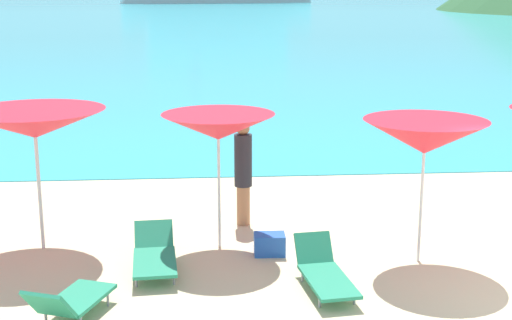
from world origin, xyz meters
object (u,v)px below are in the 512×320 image
lounge_chair_6 (324,272)px  lounge_chair_9 (70,300)px  umbrella_3 (218,127)px  cooler_box (270,244)px  lounge_chair_4 (154,254)px  umbrella_4 (425,137)px  umbrella_2 (34,124)px  beachgoer_2 (243,170)px

lounge_chair_6 → lounge_chair_9: bearing=-174.2°
umbrella_3 → cooler_box: (0.80, -0.44, -1.86)m
lounge_chair_6 → lounge_chair_9: size_ratio=1.07×
lounge_chair_4 → lounge_chair_6: (2.47, -0.85, -0.02)m
lounge_chair_4 → lounge_chair_9: size_ratio=1.04×
lounge_chair_6 → lounge_chair_9: 3.55m
umbrella_3 → cooler_box: 2.07m
umbrella_4 → lounge_chair_9: (-5.13, -1.71, -1.72)m
umbrella_2 → lounge_chair_6: bearing=-24.2°
lounge_chair_6 → beachgoer_2: (-0.99, 2.94, 0.78)m
umbrella_3 → lounge_chair_4: (-1.02, -0.99, -1.77)m
umbrella_4 → beachgoer_2: 3.47m
umbrella_4 → umbrella_2: bearing=170.2°
lounge_chair_4 → beachgoer_2: bearing=50.5°
umbrella_3 → lounge_chair_9: bearing=-127.6°
umbrella_3 → lounge_chair_4: umbrella_3 is taller
umbrella_4 → lounge_chair_6: umbrella_4 is taller
lounge_chair_6 → cooler_box: 1.54m
umbrella_2 → lounge_chair_4: 2.88m
umbrella_2 → umbrella_4: size_ratio=1.09×
lounge_chair_9 → cooler_box: size_ratio=3.03×
umbrella_2 → beachgoer_2: umbrella_2 is taller
umbrella_2 → cooler_box: 4.23m
umbrella_2 → umbrella_3: bearing=-2.6°
umbrella_3 → cooler_box: umbrella_3 is taller
umbrella_3 → umbrella_2: bearing=177.4°
umbrella_4 → cooler_box: umbrella_4 is taller
umbrella_2 → umbrella_3: umbrella_2 is taller
umbrella_2 → umbrella_4: (6.05, -1.04, -0.09)m
lounge_chair_9 → cooler_box: bearing=-121.1°
umbrella_2 → lounge_chair_6: (4.38, -1.97, -1.86)m
umbrella_4 → lounge_chair_4: umbrella_4 is taller
lounge_chair_6 → beachgoer_2: 3.19m
cooler_box → umbrella_3: bearing=152.7°
umbrella_4 → beachgoer_2: bearing=142.8°
umbrella_4 → lounge_chair_4: (-4.14, -0.08, -1.75)m
umbrella_3 → cooler_box: size_ratio=4.50×
lounge_chair_4 → beachgoer_2: 2.68m
lounge_chair_4 → lounge_chair_6: 2.61m
lounge_chair_6 → lounge_chair_9: (-3.47, -0.78, 0.04)m
umbrella_3 → umbrella_4: umbrella_4 is taller
umbrella_3 → lounge_chair_6: size_ratio=1.38×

